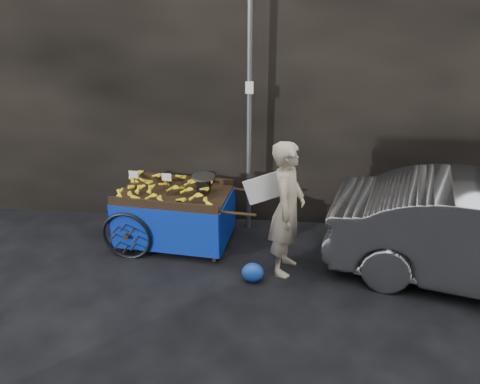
# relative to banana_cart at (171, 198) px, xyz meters

# --- Properties ---
(ground) EXTENTS (80.00, 80.00, 0.00)m
(ground) POSITION_rel_banana_cart_xyz_m (0.87, -0.70, -0.78)
(ground) COLOR black
(ground) RESTS_ON ground
(building_wall) EXTENTS (13.50, 2.00, 5.00)m
(building_wall) POSITION_rel_banana_cart_xyz_m (1.26, 1.90, 1.72)
(building_wall) COLOR black
(building_wall) RESTS_ON ground
(street_pole) EXTENTS (0.12, 0.10, 4.00)m
(street_pole) POSITION_rel_banana_cart_xyz_m (1.17, 0.60, 1.23)
(street_pole) COLOR slate
(street_pole) RESTS_ON ground
(banana_cart) EXTENTS (2.42, 1.32, 1.27)m
(banana_cart) POSITION_rel_banana_cart_xyz_m (0.00, 0.00, 0.00)
(banana_cart) COLOR black
(banana_cart) RESTS_ON ground
(vendor) EXTENTS (0.93, 0.80, 1.95)m
(vendor) POSITION_rel_banana_cart_xyz_m (1.79, -0.61, 0.20)
(vendor) COLOR #C8B595
(vendor) RESTS_ON ground
(plastic_bag) EXTENTS (0.31, 0.25, 0.28)m
(plastic_bag) POSITION_rel_banana_cart_xyz_m (1.35, -0.96, -0.64)
(plastic_bag) COLOR blue
(plastic_bag) RESTS_ON ground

